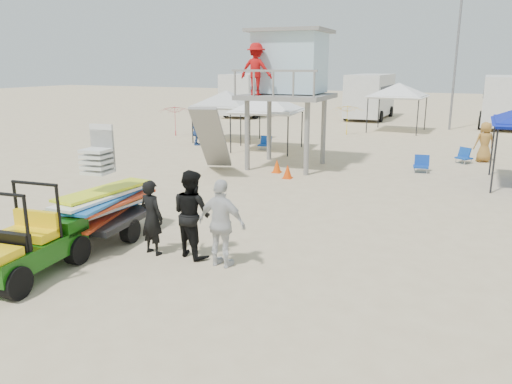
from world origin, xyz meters
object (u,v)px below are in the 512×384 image
at_px(surf_trailer, 105,200).
at_px(lifeguard_tower, 286,68).
at_px(man_left, 152,217).
at_px(utility_cart, 22,237).

distance_m(surf_trailer, lifeguard_tower, 10.30).
xyz_separation_m(surf_trailer, lifeguard_tower, (0.66, 9.86, 2.88)).
bearing_deg(man_left, utility_cart, 64.63).
height_order(utility_cart, lifeguard_tower, lifeguard_tower).
relative_size(man_left, lifeguard_tower, 0.32).
relative_size(utility_cart, surf_trailer, 0.88).
bearing_deg(lifeguard_tower, surf_trailer, -93.85).
distance_m(utility_cart, surf_trailer, 2.34).
bearing_deg(utility_cart, surf_trailer, 89.95).
relative_size(surf_trailer, man_left, 1.68).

